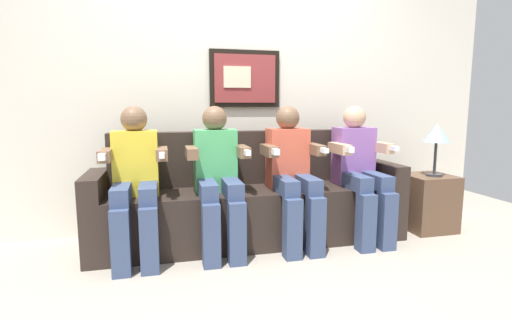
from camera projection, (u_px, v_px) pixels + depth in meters
The scene contains 9 objects.
ground_plane at pixel (261, 255), 2.86m from camera, with size 6.39×6.39×0.00m, color #9E9384.
back_wall_assembly at pixel (240, 85), 3.41m from camera, with size 4.92×0.10×2.60m.
couch at pixel (251, 204), 3.13m from camera, with size 2.52×0.58×0.90m.
person_leftmost at pixel (135, 177), 2.72m from camera, with size 0.46×0.56×1.11m.
person_left_center at pixel (218, 174), 2.86m from camera, with size 0.46×0.56×1.11m.
person_right_center at pixel (292, 170), 3.00m from camera, with size 0.46×0.56×1.11m.
person_rightmost at pixel (360, 167), 3.14m from camera, with size 0.46×0.56×1.11m.
side_table_right at pixel (427, 202), 3.42m from camera, with size 0.40×0.40×0.50m.
table_lamp at pixel (437, 135), 3.29m from camera, with size 0.22×0.22×0.46m.
Camera 1 is at (-0.69, -2.64, 1.11)m, focal length 26.66 mm.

